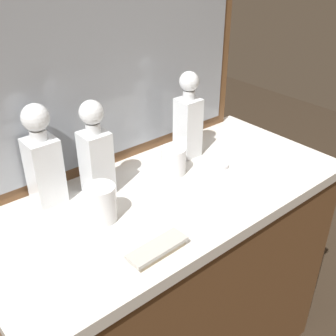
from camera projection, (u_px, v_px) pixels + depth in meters
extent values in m
cube|color=brown|center=(168.00, 293.00, 1.49)|extent=(1.13, 0.54, 0.81)
cube|color=silver|center=(168.00, 196.00, 1.27)|extent=(1.16, 0.55, 0.04)
cube|color=brown|center=(112.00, 54.00, 1.25)|extent=(1.03, 0.03, 0.73)
cube|color=gray|center=(115.00, 55.00, 1.24)|extent=(0.95, 0.01, 0.65)
cube|color=white|center=(188.00, 128.00, 1.41)|extent=(0.07, 0.07, 0.21)
cube|color=brown|center=(188.00, 139.00, 1.43)|extent=(0.06, 0.06, 0.13)
cylinder|color=white|center=(189.00, 95.00, 1.35)|extent=(0.04, 0.04, 0.03)
sphere|color=white|center=(189.00, 81.00, 1.33)|extent=(0.07, 0.07, 0.07)
cube|color=white|center=(45.00, 171.00, 1.17)|extent=(0.09, 0.09, 0.20)
cube|color=brown|center=(46.00, 181.00, 1.19)|extent=(0.07, 0.07, 0.13)
cylinder|color=white|center=(38.00, 135.00, 1.11)|extent=(0.05, 0.05, 0.03)
sphere|color=white|center=(35.00, 118.00, 1.09)|extent=(0.08, 0.08, 0.08)
cube|color=white|center=(97.00, 163.00, 1.21)|extent=(0.08, 0.08, 0.20)
cube|color=brown|center=(98.00, 174.00, 1.22)|extent=(0.07, 0.07, 0.13)
cylinder|color=white|center=(93.00, 128.00, 1.15)|extent=(0.04, 0.04, 0.03)
sphere|color=white|center=(91.00, 112.00, 1.13)|extent=(0.07, 0.07, 0.07)
cylinder|color=white|center=(173.00, 161.00, 1.33)|extent=(0.08, 0.08, 0.09)
cylinder|color=silver|center=(173.00, 171.00, 1.35)|extent=(0.08, 0.08, 0.01)
cylinder|color=white|center=(101.00, 203.00, 1.11)|extent=(0.08, 0.08, 0.11)
cylinder|color=silver|center=(102.00, 217.00, 1.14)|extent=(0.08, 0.08, 0.01)
cube|color=#B7A88C|center=(157.00, 251.00, 1.01)|extent=(0.15, 0.05, 0.01)
cube|color=#B7B5AD|center=(157.00, 248.00, 1.01)|extent=(0.16, 0.06, 0.01)
cylinder|color=silver|center=(220.00, 165.00, 1.39)|extent=(0.06, 0.06, 0.01)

